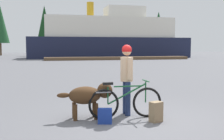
% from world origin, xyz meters
% --- Properties ---
extents(ground_plane, '(160.00, 160.00, 0.00)m').
position_xyz_m(ground_plane, '(0.00, 0.00, 0.00)').
color(ground_plane, slate).
extents(bicycle, '(1.84, 0.44, 0.93)m').
position_xyz_m(bicycle, '(-0.29, 0.24, 0.40)').
color(bicycle, black).
rests_on(bicycle, ground_plane).
extents(person_cyclist, '(0.32, 0.53, 1.80)m').
position_xyz_m(person_cyclist, '(-0.16, 0.60, 1.10)').
color(person_cyclist, navy).
rests_on(person_cyclist, ground_plane).
extents(dog, '(1.36, 0.50, 0.87)m').
position_xyz_m(dog, '(-1.15, 0.45, 0.57)').
color(dog, '#472D19').
rests_on(dog, ground_plane).
extents(backpack, '(0.33, 0.29, 0.47)m').
position_xyz_m(backpack, '(0.32, -0.21, 0.24)').
color(backpack, '#8C7251').
rests_on(backpack, ground_plane).
extents(handbag_pannier, '(0.36, 0.26, 0.35)m').
position_xyz_m(handbag_pannier, '(-0.87, -0.08, 0.17)').
color(handbag_pannier, navy).
rests_on(handbag_pannier, ground_plane).
extents(dock_pier, '(19.78, 2.09, 0.40)m').
position_xyz_m(dock_pier, '(7.24, 30.10, 0.20)').
color(dock_pier, brown).
rests_on(dock_pier, ground_plane).
extents(ferry_boat, '(25.46, 7.27, 8.82)m').
position_xyz_m(ferry_boat, '(7.73, 37.56, 3.11)').
color(ferry_boat, '#191E38').
rests_on(ferry_boat, ground_plane).
extents(sailboat_moored, '(7.05, 1.97, 8.01)m').
position_xyz_m(sailboat_moored, '(9.93, 42.19, 0.50)').
color(sailboat_moored, silver).
rests_on(sailboat_moored, ground_plane).
extents(pine_tree_center, '(3.35, 3.35, 10.02)m').
position_xyz_m(pine_tree_center, '(-2.69, 50.83, 6.05)').
color(pine_tree_center, '#4C331E').
rests_on(pine_tree_center, ground_plane).
extents(pine_tree_far_right, '(3.62, 3.62, 9.34)m').
position_xyz_m(pine_tree_far_right, '(21.45, 49.97, 5.85)').
color(pine_tree_far_right, '#4C331E').
rests_on(pine_tree_far_right, ground_plane).
extents(pine_tree_mid_back, '(3.65, 3.65, 10.87)m').
position_xyz_m(pine_tree_mid_back, '(-11.65, 54.20, 6.70)').
color(pine_tree_mid_back, '#4C331E').
rests_on(pine_tree_mid_back, ground_plane).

